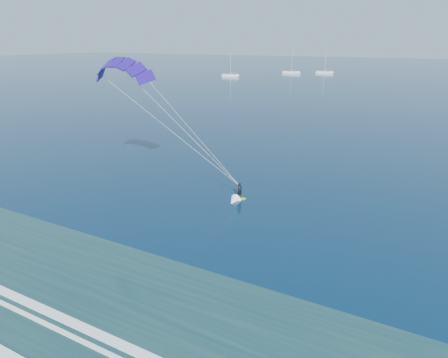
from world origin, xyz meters
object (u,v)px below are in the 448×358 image
kitesurfer_rig (178,124)px  sailboat_0 (230,75)px  sailboat_2 (325,72)px  sailboat_1 (291,72)px

kitesurfer_rig → sailboat_0: (-69.88, 145.41, -7.86)m
sailboat_0 → sailboat_2: 55.55m
sailboat_0 → sailboat_2: size_ratio=0.96×
sailboat_0 → sailboat_1: 39.04m
kitesurfer_rig → sailboat_0: bearing=115.7°
kitesurfer_rig → sailboat_2: (-34.13, 187.93, -7.85)m
sailboat_1 → kitesurfer_rig: bearing=-74.4°
kitesurfer_rig → sailboat_2: size_ratio=1.53×
sailboat_1 → sailboat_2: size_ratio=1.05×
sailboat_0 → sailboat_2: sailboat_2 is taller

